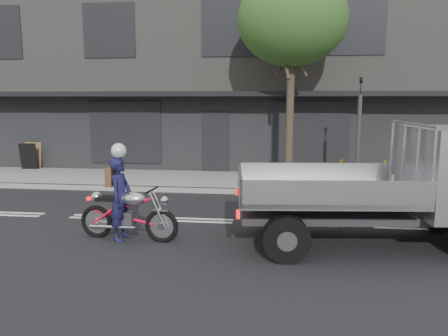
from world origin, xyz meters
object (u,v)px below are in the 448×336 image
flatbed_ute (437,176)px  construction_barrier (364,172)px  sandwich_board (28,156)px  traffic_light_pole (358,140)px  motorcycle (128,213)px  street_tree (292,20)px  rider (121,199)px

flatbed_ute → construction_barrier: 5.48m
construction_barrier → sandwich_board: 12.51m
traffic_light_pole → motorcycle: (-5.40, -4.92, -1.08)m
street_tree → flatbed_ute: (2.69, -5.40, -3.88)m
street_tree → motorcycle: street_tree is taller
sandwich_board → rider: bearing=-55.9°
construction_barrier → flatbed_ute: bearing=-86.9°
flatbed_ute → construction_barrier: (-0.30, 5.41, -0.84)m
street_tree → construction_barrier: size_ratio=4.66×
construction_barrier → street_tree: bearing=-179.8°
construction_barrier → rider: bearing=-135.8°
traffic_light_pole → rider: bearing=-138.5°
rider → sandwich_board: size_ratio=1.66×
flatbed_ute → construction_barrier: flatbed_ute is taller
traffic_light_pole → sandwich_board: traffic_light_pole is taller
traffic_light_pole → sandwich_board: (-12.00, 2.51, -0.99)m
traffic_light_pole → sandwich_board: bearing=168.2°
flatbed_ute → sandwich_board: 14.54m
street_tree → motorcycle: 8.19m
flatbed_ute → traffic_light_pole: bearing=93.0°
traffic_light_pole → street_tree: bearing=157.0°
rider → street_tree: bearing=-25.8°
motorcycle → sandwich_board: size_ratio=2.09×
traffic_light_pole → rider: traffic_light_pole is taller
street_tree → rider: bearing=-121.6°
rider → construction_barrier: size_ratio=1.18×
flatbed_ute → rider: bearing=177.7°
motorcycle → sandwich_board: sandwich_board is taller
motorcycle → rider: rider is taller
traffic_light_pole → motorcycle: traffic_light_pole is taller
street_tree → motorcycle: bearing=-120.5°
motorcycle → rider: 0.32m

